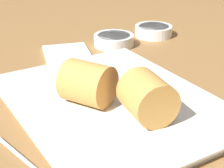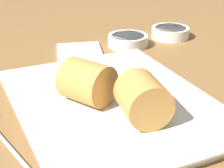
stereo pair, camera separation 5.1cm
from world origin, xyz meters
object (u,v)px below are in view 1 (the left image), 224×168
at_px(serving_plate, 112,104).
at_px(napkin, 67,54).
at_px(dipping_bowl_near, 114,40).
at_px(dipping_bowl_far, 153,30).

distance_m(serving_plate, napkin, 0.23).
bearing_deg(dipping_bowl_near, serving_plate, -31.94).
bearing_deg(napkin, dipping_bowl_near, 90.48).
relative_size(serving_plate, napkin, 2.77).
height_order(dipping_bowl_far, napkin, dipping_bowl_far).
height_order(serving_plate, napkin, serving_plate).
distance_m(serving_plate, dipping_bowl_near, 0.27).
bearing_deg(dipping_bowl_far, serving_plate, -46.61).
xyz_separation_m(dipping_bowl_near, dipping_bowl_far, (-0.01, 0.11, 0.00)).
height_order(dipping_bowl_near, napkin, dipping_bowl_near).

